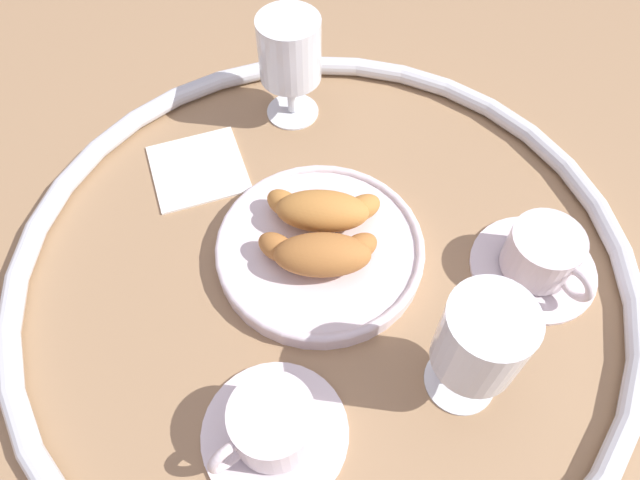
# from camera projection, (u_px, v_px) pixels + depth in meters

# --- Properties ---
(ground_plane) EXTENTS (2.20, 2.20, 0.00)m
(ground_plane) POSITION_uv_depth(u_px,v_px,m) (323.00, 271.00, 0.63)
(ground_plane) COLOR #997551
(table_chrome_rim) EXTENTS (0.67, 0.67, 0.02)m
(table_chrome_rim) POSITION_uv_depth(u_px,v_px,m) (323.00, 265.00, 0.62)
(table_chrome_rim) COLOR silver
(table_chrome_rim) RESTS_ON ground_plane
(pastry_plate) EXTENTS (0.23, 0.23, 0.02)m
(pastry_plate) POSITION_uv_depth(u_px,v_px,m) (320.00, 249.00, 0.63)
(pastry_plate) COLOR silver
(pastry_plate) RESTS_ON ground_plane
(croissant_large) EXTENTS (0.14, 0.08, 0.04)m
(croissant_large) POSITION_uv_depth(u_px,v_px,m) (318.00, 253.00, 0.59)
(croissant_large) COLOR #AD6B33
(croissant_large) RESTS_ON pastry_plate
(croissant_small) EXTENTS (0.14, 0.07, 0.04)m
(croissant_small) POSITION_uv_depth(u_px,v_px,m) (322.00, 210.00, 0.62)
(croissant_small) COLOR #BC7A38
(croissant_small) RESTS_ON pastry_plate
(coffee_cup_near) EXTENTS (0.14, 0.14, 0.06)m
(coffee_cup_near) POSITION_uv_depth(u_px,v_px,m) (541.00, 257.00, 0.61)
(coffee_cup_near) COLOR silver
(coffee_cup_near) RESTS_ON ground_plane
(coffee_cup_far) EXTENTS (0.14, 0.14, 0.06)m
(coffee_cup_far) POSITION_uv_depth(u_px,v_px,m) (272.00, 426.00, 0.51)
(coffee_cup_far) COLOR silver
(coffee_cup_far) RESTS_ON ground_plane
(juice_glass_left) EXTENTS (0.08, 0.08, 0.14)m
(juice_glass_left) POSITION_uv_depth(u_px,v_px,m) (290.00, 54.00, 0.69)
(juice_glass_left) COLOR white
(juice_glass_left) RESTS_ON ground_plane
(juice_glass_right) EXTENTS (0.08, 0.08, 0.14)m
(juice_glass_right) POSITION_uv_depth(u_px,v_px,m) (482.00, 341.00, 0.48)
(juice_glass_right) COLOR white
(juice_glass_right) RESTS_ON ground_plane
(folded_napkin) EXTENTS (0.15, 0.15, 0.01)m
(folded_napkin) POSITION_uv_depth(u_px,v_px,m) (198.00, 168.00, 0.71)
(folded_napkin) COLOR silver
(folded_napkin) RESTS_ON ground_plane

